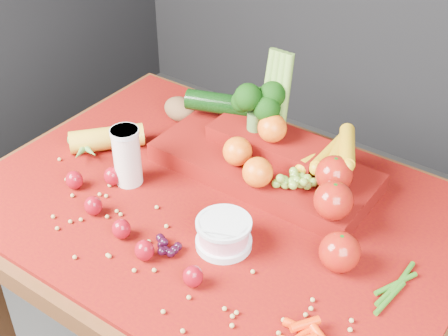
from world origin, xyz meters
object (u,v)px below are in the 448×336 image
Objects in this scene: table at (219,241)px; yogurt_bowl at (224,233)px; milk_glass at (127,154)px; produce_mound at (275,158)px.

yogurt_bowl is at bearing -49.55° from table.
table is at bearing 130.45° from yogurt_bowl.
milk_glass is 0.24× the size of produce_mound.
produce_mound is at bearing 98.05° from yogurt_bowl.
milk_glass is 0.33m from produce_mound.
yogurt_bowl reaches higher than table.
produce_mound reaches higher than milk_glass.
yogurt_bowl is at bearing -81.95° from produce_mound.
table is 0.23m from produce_mound.
produce_mound is (-0.04, 0.25, 0.02)m from yogurt_bowl.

